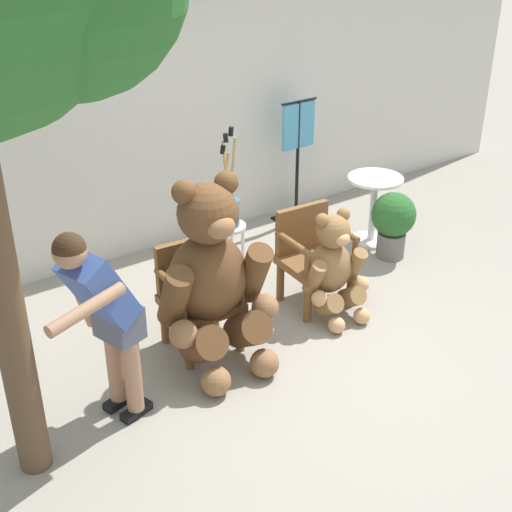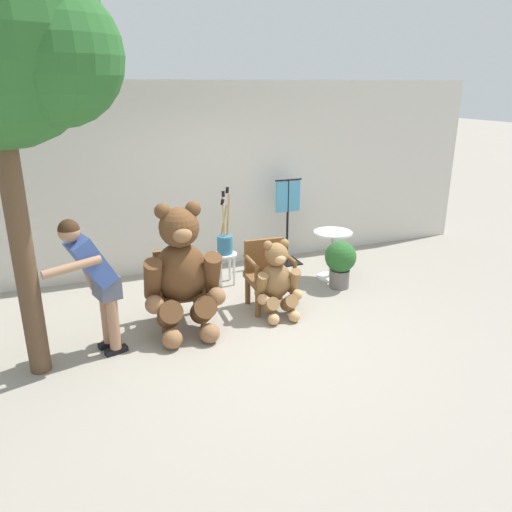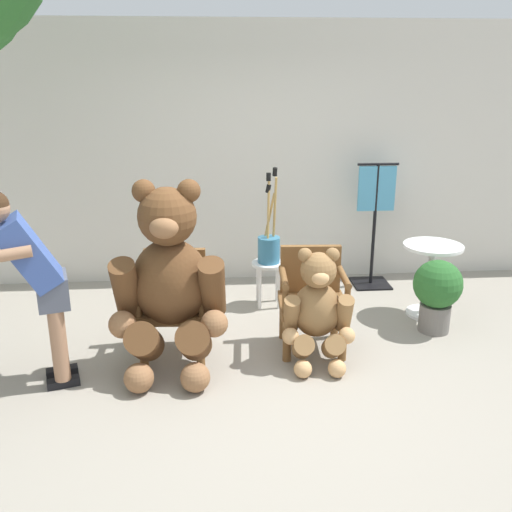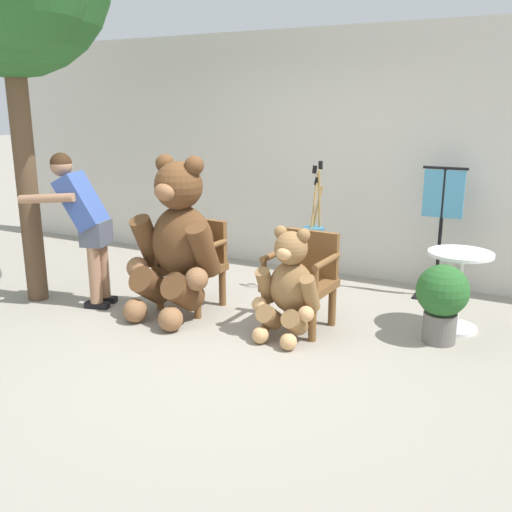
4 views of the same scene
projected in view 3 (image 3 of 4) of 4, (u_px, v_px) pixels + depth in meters
ground_plane at (248, 382)px, 4.41m from camera, size 60.00×60.00×0.00m
back_wall at (233, 155)px, 6.24m from camera, size 10.00×0.16×2.80m
wooden_chair_left at (174, 300)px, 4.76m from camera, size 0.59×0.55×0.86m
wooden_chair_right at (312, 296)px, 4.85m from camera, size 0.59×0.55×0.86m
teddy_bear_large at (169, 280)px, 4.42m from camera, size 0.91×0.88×1.52m
teddy_bear_small at (318, 309)px, 4.57m from camera, size 0.58×0.56×0.97m
person_visitor at (33, 273)px, 4.10m from camera, size 0.75×0.63×1.52m
white_stool at (269, 272)px, 5.74m from camera, size 0.34×0.34×0.46m
brush_bucket at (269, 245)px, 5.65m from camera, size 0.22×0.22×0.95m
round_side_table at (431, 272)px, 5.47m from camera, size 0.56×0.56×0.72m
potted_plant at (437, 291)px, 5.15m from camera, size 0.44×0.44×0.68m
clothing_display_stand at (374, 222)px, 6.17m from camera, size 0.44×0.40×1.36m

